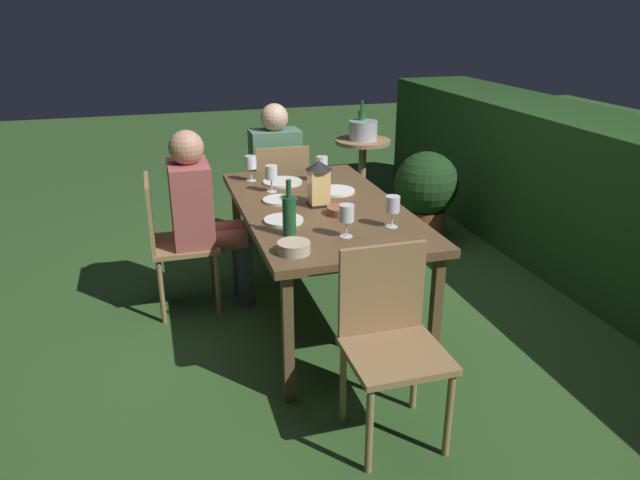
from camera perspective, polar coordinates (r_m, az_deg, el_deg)
name	(u,v)px	position (r m, az deg, el deg)	size (l,w,h in m)	color
ground_plane	(320,316)	(3.76, 0.00, -7.39)	(16.00, 16.00, 0.00)	#2D5123
dining_table	(320,214)	(3.48, 0.00, 2.55)	(1.69, 0.91, 0.74)	brown
chair_side_left_a	(172,238)	(3.78, -14.07, 0.22)	(0.42, 0.40, 0.87)	#937047
person_in_rust	(202,212)	(3.74, -11.30, 2.70)	(0.38, 0.47, 1.15)	#9E4C47
chair_head_near	(280,194)	(4.55, -3.88, 4.48)	(0.40, 0.42, 0.87)	#937047
person_in_green	(274,168)	(4.69, -4.45, 6.93)	(0.48, 0.38, 1.15)	#4C7A5B
chair_head_far	(390,336)	(2.63, 6.79, -9.21)	(0.40, 0.42, 0.87)	#937047
lantern_centerpiece	(319,181)	(3.41, -0.12, 5.74)	(0.15, 0.15, 0.27)	black
green_bottle_on_table	(289,215)	(2.97, -2.99, 2.45)	(0.07, 0.07, 0.29)	#195128
wine_glass_a	(393,206)	(3.09, 7.01, 3.30)	(0.08, 0.08, 0.17)	silver
wine_glass_b	(347,215)	(2.94, 2.57, 2.45)	(0.08, 0.08, 0.17)	silver
wine_glass_c	(322,164)	(3.90, 0.19, 7.32)	(0.08, 0.08, 0.17)	silver
wine_glass_d	(271,174)	(3.69, -4.72, 6.40)	(0.08, 0.08, 0.17)	silver
wine_glass_e	(251,164)	(3.94, -6.70, 7.33)	(0.08, 0.08, 0.17)	silver
plate_a	(283,182)	(3.90, -3.64, 5.60)	(0.26, 0.26, 0.01)	silver
plate_b	(336,191)	(3.70, 1.53, 4.76)	(0.24, 0.24, 0.01)	white
plate_c	(280,200)	(3.53, -3.87, 3.86)	(0.21, 0.21, 0.01)	silver
plate_d	(284,220)	(3.19, -3.53, 1.93)	(0.21, 0.21, 0.01)	silver
bowl_olives	(294,247)	(2.78, -2.55, -0.69)	(0.16, 0.16, 0.05)	#BCAD8E
bowl_bread	(341,210)	(3.30, 2.04, 2.89)	(0.16, 0.16, 0.04)	#9E5138
side_table	(362,165)	(5.52, 4.09, 7.25)	(0.50, 0.50, 0.69)	#9E7A51
ice_bucket	(363,129)	(5.45, 4.18, 10.63)	(0.26, 0.26, 0.34)	#B2B7BF
hedge_backdrop	(608,204)	(4.53, 26.01, 3.13)	(5.59, 0.78, 1.11)	#1E4219
potted_plant_by_hedge	(426,192)	(4.83, 10.16, 4.58)	(0.51, 0.51, 0.76)	brown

